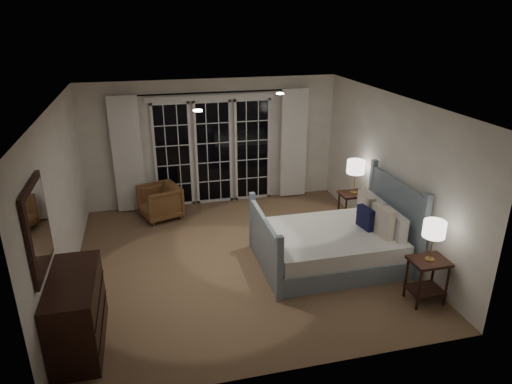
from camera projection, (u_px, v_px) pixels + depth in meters
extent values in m
plane|color=brown|center=(240.00, 259.00, 7.26)|extent=(5.00, 5.00, 0.00)
plane|color=white|center=(237.00, 102.00, 6.34)|extent=(5.00, 5.00, 0.00)
cube|color=white|center=(60.00, 202.00, 6.24)|extent=(0.02, 5.00, 2.50)
cube|color=white|center=(390.00, 173.00, 7.36)|extent=(0.02, 5.00, 2.50)
cube|color=white|center=(213.00, 143.00, 9.06)|extent=(5.00, 0.02, 2.50)
cube|color=white|center=(290.00, 273.00, 4.54)|extent=(5.00, 0.02, 2.50)
cube|color=black|center=(173.00, 155.00, 8.93)|extent=(0.66, 0.02, 2.02)
cube|color=black|center=(213.00, 153.00, 9.10)|extent=(0.66, 0.02, 2.02)
cube|color=black|center=(252.00, 150.00, 9.28)|extent=(0.66, 0.02, 2.02)
cube|color=white|center=(212.00, 97.00, 8.68)|extent=(2.50, 0.04, 0.10)
cylinder|color=black|center=(212.00, 93.00, 8.60)|extent=(3.50, 0.03, 0.03)
cube|color=silver|center=(128.00, 155.00, 8.62)|extent=(0.55, 0.10, 2.25)
cube|color=silver|center=(294.00, 144.00, 9.35)|extent=(0.55, 0.10, 2.25)
cylinder|color=white|center=(280.00, 94.00, 7.06)|extent=(0.12, 0.12, 0.01)
cylinder|color=white|center=(198.00, 111.00, 5.85)|extent=(0.12, 0.12, 0.01)
cube|color=slate|center=(330.00, 254.00, 7.13)|extent=(1.99, 1.56, 0.29)
cube|color=white|center=(331.00, 239.00, 7.03)|extent=(1.93, 1.50, 0.24)
cube|color=slate|center=(394.00, 219.00, 7.18)|extent=(0.06, 1.56, 1.27)
cube|color=slate|center=(264.00, 245.00, 6.78)|extent=(0.06, 1.56, 0.88)
cube|color=white|center=(394.00, 224.00, 6.82)|extent=(0.14, 0.60, 0.36)
cube|color=white|center=(373.00, 207.00, 7.40)|extent=(0.14, 0.60, 0.36)
cube|color=beige|center=(383.00, 221.00, 6.80)|extent=(0.16, 0.46, 0.45)
cube|color=beige|center=(366.00, 207.00, 7.31)|extent=(0.16, 0.46, 0.45)
cube|color=#131436|center=(365.00, 218.00, 7.04)|extent=(0.15, 0.35, 0.34)
cube|color=#321910|center=(429.00, 261.00, 6.00)|extent=(0.49, 0.39, 0.04)
cube|color=#321910|center=(425.00, 290.00, 6.16)|extent=(0.45, 0.35, 0.03)
cylinder|color=#321910|center=(419.00, 290.00, 5.93)|extent=(0.04, 0.04, 0.61)
cylinder|color=#321910|center=(447.00, 286.00, 6.02)|extent=(0.04, 0.04, 0.61)
cylinder|color=#321910|center=(406.00, 277.00, 6.21)|extent=(0.04, 0.04, 0.61)
cylinder|color=#321910|center=(433.00, 273.00, 6.30)|extent=(0.04, 0.04, 0.61)
cube|color=#321910|center=(354.00, 194.00, 8.22)|extent=(0.48, 0.39, 0.04)
cube|color=#321910|center=(352.00, 216.00, 8.38)|extent=(0.44, 0.35, 0.03)
cylinder|color=#321910|center=(345.00, 214.00, 8.15)|extent=(0.04, 0.04, 0.60)
cylinder|color=#321910|center=(366.00, 212.00, 8.24)|extent=(0.04, 0.04, 0.60)
cylinder|color=#321910|center=(338.00, 207.00, 8.43)|extent=(0.04, 0.04, 0.60)
cylinder|color=#321910|center=(359.00, 205.00, 8.52)|extent=(0.04, 0.04, 0.60)
cylinder|color=#AA8A44|center=(430.00, 259.00, 5.99)|extent=(0.12, 0.12, 0.02)
cylinder|color=#AA8A44|center=(431.00, 248.00, 5.92)|extent=(0.02, 0.02, 0.33)
cylinder|color=white|center=(434.00, 229.00, 5.82)|extent=(0.29, 0.29, 0.21)
cylinder|color=#AA8A44|center=(354.00, 192.00, 8.21)|extent=(0.12, 0.12, 0.02)
cylinder|color=#AA8A44|center=(354.00, 183.00, 8.14)|extent=(0.02, 0.02, 0.36)
cylinder|color=white|center=(356.00, 167.00, 8.03)|extent=(0.32, 0.32, 0.23)
imported|color=brown|center=(160.00, 202.00, 8.62)|extent=(0.89, 0.88, 0.64)
cube|color=#321910|center=(77.00, 312.00, 5.26)|extent=(0.53, 1.27, 0.90)
cube|color=black|center=(103.00, 319.00, 5.37)|extent=(0.01, 1.24, 0.01)
cube|color=black|center=(100.00, 298.00, 5.26)|extent=(0.01, 1.24, 0.01)
cube|color=#321910|center=(38.00, 228.00, 4.80)|extent=(0.04, 0.85, 1.00)
cube|color=white|center=(40.00, 228.00, 4.80)|extent=(0.01, 0.73, 0.88)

